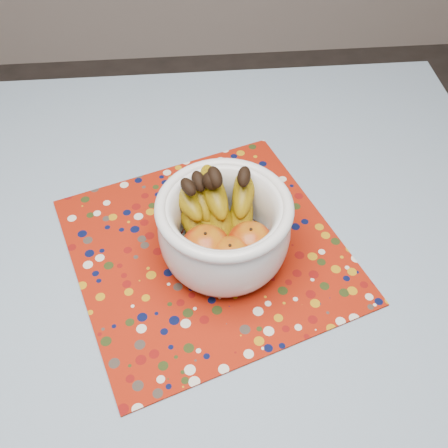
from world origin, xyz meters
The scene contains 4 objects.
table centered at (0.00, 0.00, 0.67)m, with size 1.20×1.20×0.75m.
tablecloth centered at (0.00, 0.00, 0.76)m, with size 1.32×1.32×0.01m, color slate.
placemat centered at (0.06, 0.09, 0.76)m, with size 0.46×0.46×0.00m, color maroon.
fruit_bowl centered at (0.08, 0.08, 0.84)m, with size 0.24×0.23×0.17m.
Camera 1 is at (0.04, -0.49, 1.50)m, focal length 42.00 mm.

